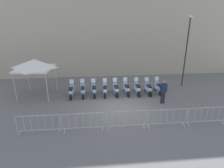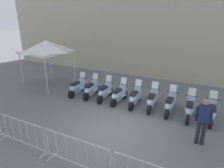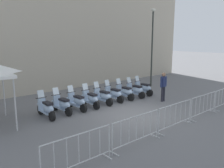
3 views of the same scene
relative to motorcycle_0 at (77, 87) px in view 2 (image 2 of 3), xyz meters
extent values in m
plane|color=slate|center=(3.67, -2.09, -0.45)|extent=(120.00, 120.00, 0.00)
cylinder|color=black|center=(-0.06, 0.70, -0.21)|extent=(0.18, 0.49, 0.48)
cylinder|color=black|center=(0.05, -0.54, -0.21)|extent=(0.18, 0.49, 0.48)
cube|color=#A8C1E0|center=(-0.01, 0.08, -0.17)|extent=(0.36, 0.89, 0.10)
ellipsoid|color=#A8C1E0|center=(0.02, -0.20, 0.07)|extent=(0.44, 0.87, 0.40)
cube|color=black|center=(0.02, -0.17, 0.29)|extent=(0.33, 0.62, 0.10)
cube|color=#A8C1E0|center=(-0.05, 0.51, 0.10)|extent=(0.35, 0.17, 0.60)
cylinder|color=black|center=(-0.05, 0.51, 0.43)|extent=(0.56, 0.09, 0.04)
cube|color=silver|center=(-0.05, 0.56, 0.61)|extent=(0.33, 0.17, 0.35)
cube|color=#A8C1E0|center=(-0.06, 0.70, 0.06)|extent=(0.23, 0.34, 0.06)
cylinder|color=black|center=(0.75, 0.86, -0.21)|extent=(0.21, 0.50, 0.48)
cylinder|color=black|center=(0.94, -0.37, -0.21)|extent=(0.21, 0.50, 0.48)
cube|color=#A8C1E0|center=(0.84, 0.25, -0.17)|extent=(0.41, 0.90, 0.10)
ellipsoid|color=#A8C1E0|center=(0.89, -0.03, 0.07)|extent=(0.49, 0.89, 0.40)
cube|color=black|center=(0.88, 0.00, 0.29)|extent=(0.37, 0.64, 0.10)
cube|color=#A8C1E0|center=(0.78, 0.67, 0.10)|extent=(0.36, 0.19, 0.60)
cylinder|color=black|center=(0.78, 0.67, 0.43)|extent=(0.56, 0.12, 0.04)
cube|color=silver|center=(0.77, 0.72, 0.61)|extent=(0.34, 0.19, 0.35)
cube|color=#A8C1E0|center=(0.75, 0.86, 0.06)|extent=(0.25, 0.35, 0.06)
cylinder|color=black|center=(1.61, 0.95, -0.21)|extent=(0.21, 0.50, 0.48)
cylinder|color=black|center=(1.80, -0.27, -0.21)|extent=(0.21, 0.50, 0.48)
cube|color=#A8C1E0|center=(1.70, 0.34, -0.17)|extent=(0.41, 0.90, 0.10)
ellipsoid|color=#A8C1E0|center=(1.74, 0.07, 0.07)|extent=(0.48, 0.89, 0.40)
cube|color=black|center=(1.74, 0.10, 0.29)|extent=(0.37, 0.64, 0.10)
cube|color=#A8C1E0|center=(1.63, 0.77, 0.10)|extent=(0.36, 0.19, 0.60)
cylinder|color=black|center=(1.63, 0.77, 0.43)|extent=(0.56, 0.12, 0.04)
cube|color=silver|center=(1.63, 0.82, 0.61)|extent=(0.34, 0.19, 0.35)
cube|color=#A8C1E0|center=(1.61, 0.95, 0.06)|extent=(0.25, 0.35, 0.06)
cylinder|color=black|center=(2.54, 1.01, -0.21)|extent=(0.16, 0.49, 0.48)
cylinder|color=black|center=(2.59, -0.23, -0.21)|extent=(0.16, 0.49, 0.48)
cube|color=#A8C1E0|center=(2.56, 0.39, -0.17)|extent=(0.32, 0.88, 0.10)
ellipsoid|color=#A8C1E0|center=(2.57, 0.11, 0.07)|extent=(0.40, 0.85, 0.40)
cube|color=black|center=(2.57, 0.14, 0.29)|extent=(0.31, 0.61, 0.10)
cube|color=#A8C1E0|center=(2.54, 0.82, 0.10)|extent=(0.35, 0.15, 0.60)
cylinder|color=black|center=(2.54, 0.82, 0.43)|extent=(0.56, 0.06, 0.04)
cube|color=silver|center=(2.54, 0.87, 0.61)|extent=(0.33, 0.15, 0.35)
cube|color=#A8C1E0|center=(2.54, 1.01, 0.06)|extent=(0.21, 0.33, 0.06)
cylinder|color=black|center=(3.33, 1.12, -0.21)|extent=(0.21, 0.50, 0.48)
cylinder|color=black|center=(3.51, -0.10, -0.21)|extent=(0.21, 0.50, 0.48)
cube|color=#A8C1E0|center=(3.42, 0.51, -0.17)|extent=(0.40, 0.90, 0.10)
ellipsoid|color=#A8C1E0|center=(3.46, 0.24, 0.07)|extent=(0.48, 0.88, 0.40)
cube|color=black|center=(3.45, 0.27, 0.29)|extent=(0.37, 0.63, 0.10)
cube|color=#A8C1E0|center=(3.35, 0.94, 0.10)|extent=(0.36, 0.19, 0.60)
cylinder|color=black|center=(3.35, 0.94, 0.43)|extent=(0.56, 0.12, 0.04)
cube|color=silver|center=(3.35, 0.99, 0.61)|extent=(0.34, 0.19, 0.35)
cube|color=#A8C1E0|center=(3.33, 1.12, 0.06)|extent=(0.24, 0.35, 0.06)
cylinder|color=black|center=(4.17, 1.26, -0.21)|extent=(0.21, 0.50, 0.48)
cylinder|color=black|center=(4.37, 0.03, -0.21)|extent=(0.21, 0.50, 0.48)
cube|color=#A8C1E0|center=(4.27, 0.64, -0.17)|extent=(0.41, 0.90, 0.10)
ellipsoid|color=#A8C1E0|center=(4.32, 0.37, 0.07)|extent=(0.49, 0.89, 0.40)
cube|color=black|center=(4.31, 0.40, 0.29)|extent=(0.37, 0.64, 0.10)
cube|color=#A8C1E0|center=(4.20, 1.07, 0.10)|extent=(0.36, 0.19, 0.60)
cylinder|color=black|center=(4.20, 1.07, 0.43)|extent=(0.56, 0.12, 0.04)
cube|color=silver|center=(4.20, 1.12, 0.61)|extent=(0.34, 0.19, 0.35)
cube|color=#A8C1E0|center=(4.17, 1.26, 0.06)|extent=(0.25, 0.35, 0.06)
cylinder|color=black|center=(5.07, 1.29, -0.21)|extent=(0.19, 0.49, 0.48)
cylinder|color=black|center=(5.20, 0.06, -0.21)|extent=(0.19, 0.49, 0.48)
cube|color=#A8C1E0|center=(5.14, 0.67, -0.17)|extent=(0.36, 0.89, 0.10)
ellipsoid|color=#A8C1E0|center=(5.16, 0.39, 0.07)|extent=(0.44, 0.87, 0.40)
cube|color=black|center=(5.16, 0.43, 0.29)|extent=(0.34, 0.62, 0.10)
cube|color=#A8C1E0|center=(5.09, 1.10, 0.10)|extent=(0.35, 0.17, 0.60)
cylinder|color=black|center=(5.09, 1.10, 0.43)|extent=(0.56, 0.09, 0.04)
cube|color=silver|center=(5.09, 1.15, 0.61)|extent=(0.33, 0.17, 0.35)
cube|color=#A8C1E0|center=(5.07, 1.29, 0.06)|extent=(0.23, 0.34, 0.06)
cylinder|color=black|center=(5.92, 1.29, -0.21)|extent=(0.20, 0.49, 0.48)
cylinder|color=black|center=(6.08, 0.06, -0.21)|extent=(0.20, 0.49, 0.48)
cube|color=#A8C1E0|center=(6.00, 0.67, -0.17)|extent=(0.39, 0.90, 0.10)
ellipsoid|color=#A8C1E0|center=(6.04, 0.40, 0.07)|extent=(0.47, 0.88, 0.40)
cube|color=black|center=(6.03, 0.43, 0.29)|extent=(0.36, 0.63, 0.10)
cube|color=#A8C1E0|center=(5.95, 1.10, 0.10)|extent=(0.36, 0.18, 0.60)
cylinder|color=black|center=(5.95, 1.10, 0.43)|extent=(0.56, 0.11, 0.04)
cube|color=silver|center=(5.94, 1.15, 0.61)|extent=(0.34, 0.18, 0.35)
cube|color=#A8C1E0|center=(5.92, 1.29, 0.06)|extent=(0.24, 0.34, 0.06)
cylinder|color=black|center=(6.79, 1.45, -0.21)|extent=(0.19, 0.49, 0.48)
cylinder|color=black|center=(6.92, 0.21, -0.21)|extent=(0.19, 0.49, 0.48)
cube|color=#A8C1E0|center=(6.85, 0.83, -0.17)|extent=(0.37, 0.89, 0.10)
ellipsoid|color=#A8C1E0|center=(6.89, 0.55, 0.07)|extent=(0.45, 0.87, 0.40)
cube|color=black|center=(6.88, 0.58, 0.29)|extent=(0.34, 0.63, 0.10)
cube|color=#A8C1E0|center=(6.81, 1.26, 0.10)|extent=(0.35, 0.18, 0.60)
cylinder|color=black|center=(6.81, 1.26, 0.43)|extent=(0.56, 0.10, 0.04)
cube|color=silver|center=(6.80, 1.31, 0.61)|extent=(0.33, 0.17, 0.35)
cube|color=#A8C1E0|center=(6.79, 1.45, 0.06)|extent=(0.23, 0.34, 0.06)
cube|color=#B2B5B7|center=(0.54, -4.67, -0.43)|extent=(0.08, 0.44, 0.04)
cube|color=#B2B5B7|center=(2.58, -4.47, -0.43)|extent=(0.08, 0.44, 0.04)
cylinder|color=#B2B5B7|center=(0.45, -4.67, 0.07)|extent=(0.04, 0.04, 1.05)
cylinder|color=#B2B5B7|center=(2.67, -4.46, 0.07)|extent=(0.04, 0.04, 1.05)
cylinder|color=#B2B5B7|center=(1.56, -4.57, 0.60)|extent=(2.22, 0.25, 0.04)
cylinder|color=#B2B5B7|center=(1.56, -4.57, -0.27)|extent=(2.22, 0.25, 0.04)
cylinder|color=#B2B5B7|center=(0.82, -4.64, 0.16)|extent=(0.02, 0.02, 0.87)
cylinder|color=#B2B5B7|center=(1.19, -4.60, 0.16)|extent=(0.02, 0.02, 0.87)
cylinder|color=#B2B5B7|center=(1.56, -4.57, 0.16)|extent=(0.02, 0.02, 0.87)
cylinder|color=#B2B5B7|center=(1.93, -4.53, 0.16)|extent=(0.02, 0.02, 0.87)
cylinder|color=#B2B5B7|center=(2.30, -4.49, 0.16)|extent=(0.02, 0.02, 0.87)
cube|color=#B2B5B7|center=(2.87, -4.44, -0.43)|extent=(0.08, 0.44, 0.04)
cylinder|color=#B2B5B7|center=(2.79, -4.45, 0.07)|extent=(0.04, 0.04, 1.05)
cylinder|color=#B2B5B7|center=(5.00, -4.23, 0.07)|extent=(0.04, 0.04, 1.05)
cylinder|color=#B2B5B7|center=(3.89, -4.34, 0.60)|extent=(2.22, 0.25, 0.04)
cylinder|color=#B2B5B7|center=(3.89, -4.34, -0.27)|extent=(2.22, 0.25, 0.04)
cylinder|color=#B2B5B7|center=(3.15, -4.41, 0.16)|extent=(0.02, 0.02, 0.87)
cylinder|color=#B2B5B7|center=(3.52, -4.37, 0.16)|extent=(0.02, 0.02, 0.87)
cylinder|color=#B2B5B7|center=(3.89, -4.34, 0.16)|extent=(0.02, 0.02, 0.87)
cylinder|color=#B2B5B7|center=(4.26, -4.30, 0.16)|extent=(0.02, 0.02, 0.87)
cylinder|color=#B2B5B7|center=(4.63, -4.27, 0.16)|extent=(0.02, 0.02, 0.87)
cylinder|color=#B2B5B7|center=(6.22, -4.11, 0.60)|extent=(2.22, 0.25, 0.04)
cylinder|color=#23232D|center=(6.82, -1.09, 0.00)|extent=(0.14, 0.14, 0.90)
cylinder|color=#23232D|center=(6.65, -1.12, 0.00)|extent=(0.14, 0.14, 0.90)
cube|color=navy|center=(6.73, -1.10, 0.75)|extent=(0.39, 0.28, 0.60)
sphere|color=#9E7051|center=(6.73, -1.10, 1.17)|extent=(0.22, 0.22, 0.22)
cylinder|color=navy|center=(6.96, -1.06, 0.70)|extent=(0.09, 0.09, 0.55)
cylinder|color=navy|center=(6.51, -1.15, 0.70)|extent=(0.09, 0.09, 0.55)
cylinder|color=silver|center=(-3.81, -0.84, 0.62)|extent=(0.06, 0.06, 2.15)
cylinder|color=silver|center=(-1.52, -0.84, 0.62)|extent=(0.06, 0.06, 2.15)
cylinder|color=silver|center=(-3.81, 1.45, 0.62)|extent=(0.06, 0.06, 2.15)
cylinder|color=silver|center=(-1.52, 1.45, 0.62)|extent=(0.06, 0.06, 2.15)
cube|color=white|center=(-2.67, 0.30, 1.75)|extent=(2.55, 2.55, 0.12)
pyramid|color=white|center=(-2.67, 0.30, 2.13)|extent=(2.55, 2.55, 0.65)
camera|label=1|loc=(3.12, -13.52, 5.48)|focal=30.54mm
camera|label=2|loc=(7.22, -7.65, 3.83)|focal=30.91mm
camera|label=3|loc=(-3.38, -10.06, 3.11)|focal=36.23mm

